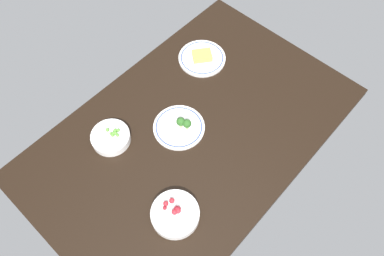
% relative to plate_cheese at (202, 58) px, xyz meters
% --- Properties ---
extents(dining_table, '(1.38, 0.88, 0.04)m').
position_rel_plate_cheese_xyz_m(dining_table, '(0.32, 0.23, -0.03)').
color(dining_table, black).
rests_on(dining_table, ground).
extents(plate_cheese, '(0.22, 0.22, 0.04)m').
position_rel_plate_cheese_xyz_m(plate_cheese, '(0.00, 0.00, 0.00)').
color(plate_cheese, white).
rests_on(plate_cheese, dining_table).
extents(bowl_peas, '(0.16, 0.16, 0.05)m').
position_rel_plate_cheese_xyz_m(bowl_peas, '(0.58, 0.01, 0.01)').
color(bowl_peas, white).
rests_on(bowl_peas, dining_table).
extents(plate_broccoli, '(0.22, 0.22, 0.07)m').
position_rel_plate_cheese_xyz_m(plate_broccoli, '(0.35, 0.18, 0.00)').
color(plate_broccoli, white).
rests_on(plate_broccoli, dining_table).
extents(bowl_berries, '(0.18, 0.18, 0.06)m').
position_rel_plate_cheese_xyz_m(bowl_berries, '(0.63, 0.43, 0.01)').
color(bowl_berries, white).
rests_on(bowl_berries, dining_table).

